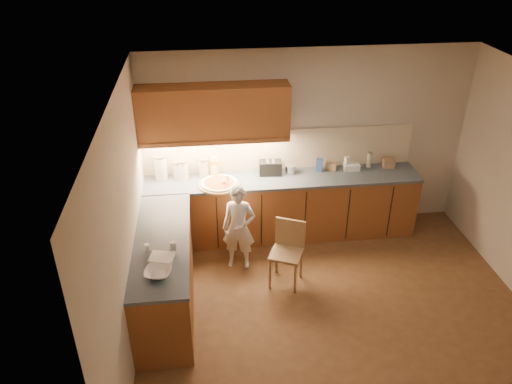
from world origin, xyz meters
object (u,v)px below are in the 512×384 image
pizza_on_board (219,184)px  child (239,228)px  oil_jug (214,168)px  wooden_chair (288,248)px  toaster (270,168)px

pizza_on_board → child: child is taller
child → oil_jug: size_ratio=3.91×
wooden_chair → toaster: 1.26m
wooden_chair → oil_jug: bearing=149.6°
pizza_on_board → oil_jug: 0.28m
oil_jug → toaster: bearing=-1.1°
wooden_chair → child: bearing=171.1°
oil_jug → wooden_chair: bearing=-54.5°
pizza_on_board → oil_jug: size_ratio=1.84×
toaster → child: bearing=-119.2°
toaster → pizza_on_board: bearing=-157.3°
pizza_on_board → wooden_chair: pizza_on_board is taller
wooden_chair → toaster: bearing=117.2°
pizza_on_board → toaster: 0.76m
oil_jug → toaster: oil_jug is taller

